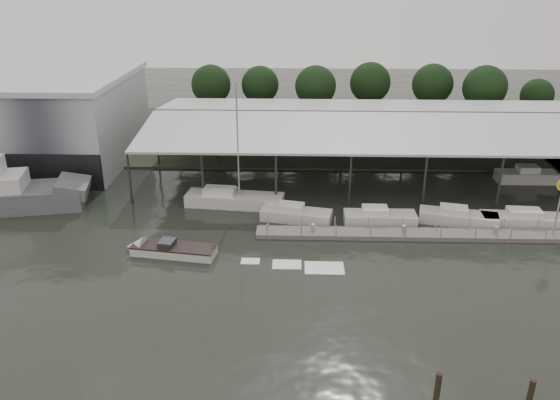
{
  "coord_description": "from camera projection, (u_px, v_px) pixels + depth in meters",
  "views": [
    {
      "loc": [
        4.46,
        -33.52,
        21.65
      ],
      "look_at": [
        3.04,
        11.97,
        2.5
      ],
      "focal_mm": 35.0,
      "sensor_mm": 36.0,
      "label": 1
    }
  ],
  "objects": [
    {
      "name": "ground",
      "position": [
        233.0,
        295.0,
        39.41
      ],
      "size": [
        200.0,
        200.0,
        0.0
      ],
      "primitive_type": "plane",
      "color": "black",
      "rests_on": "ground"
    },
    {
      "name": "land_strip_far",
      "position": [
        265.0,
        134.0,
        78.06
      ],
      "size": [
        140.0,
        30.0,
        0.3
      ],
      "color": "#3A4131",
      "rests_on": "ground"
    },
    {
      "name": "storage_warehouse",
      "position": [
        28.0,
        118.0,
        65.75
      ],
      "size": [
        24.5,
        20.5,
        10.5
      ],
      "color": "#A6ADB1",
      "rests_on": "ground"
    },
    {
      "name": "covered_boat_shed",
      "position": [
        406.0,
        118.0,
        62.34
      ],
      "size": [
        58.24,
        24.0,
        6.96
      ],
      "color": "silver",
      "rests_on": "ground"
    },
    {
      "name": "floating_dock",
      "position": [
        415.0,
        234.0,
        48.11
      ],
      "size": [
        28.0,
        2.0,
        1.4
      ],
      "color": "slate",
      "rests_on": "ground"
    },
    {
      "name": "white_sailboat",
      "position": [
        233.0,
        199.0,
        54.3
      ],
      "size": [
        9.91,
        3.64,
        12.53
      ],
      "rotation": [
        0.0,
        0.0,
        -0.11
      ],
      "color": "silver",
      "rests_on": "ground"
    },
    {
      "name": "speedboat_underway",
      "position": [
        167.0,
        250.0,
        45.07
      ],
      "size": [
        18.57,
        4.74,
        2.0
      ],
      "rotation": [
        0.0,
        0.0,
        2.99
      ],
      "color": "silver",
      "rests_on": "ground"
    },
    {
      "name": "moored_cruiser_0",
      "position": [
        296.0,
        214.0,
        51.07
      ],
      "size": [
        6.85,
        3.53,
        1.7
      ],
      "rotation": [
        0.0,
        0.0,
        -0.21
      ],
      "color": "silver",
      "rests_on": "ground"
    },
    {
      "name": "moored_cruiser_1",
      "position": [
        379.0,
        217.0,
        50.42
      ],
      "size": [
        6.61,
        2.23,
        1.7
      ],
      "rotation": [
        0.0,
        0.0,
        -0.0
      ],
      "color": "silver",
      "rests_on": "ground"
    },
    {
      "name": "moored_cruiser_2",
      "position": [
        457.0,
        217.0,
        50.5
      ],
      "size": [
        7.34,
        3.71,
        1.7
      ],
      "rotation": [
        0.0,
        0.0,
        -0.22
      ],
      "color": "silver",
      "rests_on": "ground"
    },
    {
      "name": "moored_cruiser_3",
      "position": [
        528.0,
        220.0,
        49.94
      ],
      "size": [
        8.55,
        2.7,
        1.7
      ],
      "rotation": [
        0.0,
        0.0,
        -0.06
      ],
      "color": "silver",
      "rests_on": "ground"
    },
    {
      "name": "horizon_tree_line",
      "position": [
        401.0,
        87.0,
        80.77
      ],
      "size": [
        70.53,
        10.05,
        9.38
      ],
      "color": "black",
      "rests_on": "ground"
    }
  ]
}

